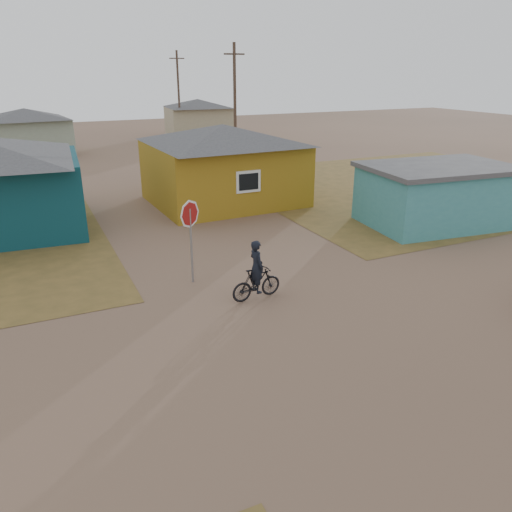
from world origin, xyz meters
The scene contains 10 objects.
ground centered at (0.00, 0.00, 0.00)m, with size 120.00×120.00×0.00m, color brown.
grass_ne centered at (14.00, 13.00, 0.01)m, with size 20.00×18.00×0.00m, color brown.
house_yellow centered at (2.50, 14.00, 2.00)m, with size 7.72×6.76×3.90m.
shed_turquoise centered at (9.50, 6.50, 1.31)m, with size 6.71×4.93×2.60m.
house_pale_west centered at (-6.00, 34.00, 1.86)m, with size 7.04×6.15×3.60m.
house_beige_east centered at (10.00, 40.00, 1.86)m, with size 6.95×6.05×3.60m.
utility_pole_near centered at (6.50, 22.00, 4.14)m, with size 1.40×0.20×8.00m.
utility_pole_far centered at (7.50, 38.00, 4.14)m, with size 1.40×0.20×8.00m.
stop_sign centered at (-2.22, 4.84, 1.98)m, with size 0.88×0.21×2.72m.
cyclist centered at (-0.88, 2.85, 0.67)m, with size 1.66×0.62×1.83m.
Camera 1 is at (-6.61, -9.41, 6.47)m, focal length 35.00 mm.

